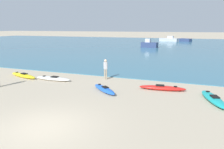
{
  "coord_description": "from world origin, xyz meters",
  "views": [
    {
      "loc": [
        5.81,
        -6.91,
        4.16
      ],
      "look_at": [
        -0.31,
        8.81,
        0.5
      ],
      "focal_mm": 35.0,
      "sensor_mm": 36.0,
      "label": 1
    }
  ],
  "objects_px": {
    "moored_boat_3": "(169,39)",
    "moored_boat_0": "(149,44)",
    "kayak_on_sand_1": "(23,75)",
    "kayak_on_sand_3": "(213,99)",
    "kayak_on_sand_2": "(53,79)",
    "kayak_on_sand_4": "(162,88)",
    "kayak_on_sand_0": "(104,89)",
    "person_near_waterline": "(106,68)",
    "moored_boat_2": "(185,40)"
  },
  "relations": [
    {
      "from": "moored_boat_3",
      "to": "moored_boat_0",
      "type": "bearing_deg",
      "value": -93.21
    },
    {
      "from": "kayak_on_sand_1",
      "to": "kayak_on_sand_3",
      "type": "xyz_separation_m",
      "value": [
        14.72,
        -0.99,
        0.01
      ]
    },
    {
      "from": "kayak_on_sand_2",
      "to": "moored_boat_3",
      "type": "distance_m",
      "value": 53.37
    },
    {
      "from": "kayak_on_sand_4",
      "to": "kayak_on_sand_0",
      "type": "bearing_deg",
      "value": -153.89
    },
    {
      "from": "kayak_on_sand_0",
      "to": "kayak_on_sand_3",
      "type": "relative_size",
      "value": 0.74
    },
    {
      "from": "kayak_on_sand_3",
      "to": "moored_boat_0",
      "type": "xyz_separation_m",
      "value": [
        -10.37,
        32.0,
        0.52
      ]
    },
    {
      "from": "kayak_on_sand_0",
      "to": "kayak_on_sand_2",
      "type": "bearing_deg",
      "value": 164.49
    },
    {
      "from": "kayak_on_sand_4",
      "to": "moored_boat_3",
      "type": "height_order",
      "value": "moored_boat_3"
    },
    {
      "from": "kayak_on_sand_2",
      "to": "kayak_on_sand_4",
      "type": "distance_m",
      "value": 8.6
    },
    {
      "from": "person_near_waterline",
      "to": "kayak_on_sand_1",
      "type": "bearing_deg",
      "value": -164.91
    },
    {
      "from": "kayak_on_sand_0",
      "to": "person_near_waterline",
      "type": "distance_m",
      "value": 3.58
    },
    {
      "from": "person_near_waterline",
      "to": "kayak_on_sand_2",
      "type": "bearing_deg",
      "value": -154.03
    },
    {
      "from": "person_near_waterline",
      "to": "kayak_on_sand_4",
      "type": "bearing_deg",
      "value": -17.68
    },
    {
      "from": "kayak_on_sand_3",
      "to": "kayak_on_sand_4",
      "type": "height_order",
      "value": "kayak_on_sand_3"
    },
    {
      "from": "moored_boat_0",
      "to": "kayak_on_sand_3",
      "type": "bearing_deg",
      "value": -72.04
    },
    {
      "from": "kayak_on_sand_1",
      "to": "moored_boat_0",
      "type": "height_order",
      "value": "moored_boat_0"
    },
    {
      "from": "kayak_on_sand_4",
      "to": "person_near_waterline",
      "type": "height_order",
      "value": "person_near_waterline"
    },
    {
      "from": "kayak_on_sand_4",
      "to": "moored_boat_3",
      "type": "bearing_deg",
      "value": 96.51
    },
    {
      "from": "kayak_on_sand_1",
      "to": "kayak_on_sand_4",
      "type": "xyz_separation_m",
      "value": [
        11.65,
        0.32,
        -0.0
      ]
    },
    {
      "from": "kayak_on_sand_1",
      "to": "moored_boat_2",
      "type": "xyz_separation_m",
      "value": [
        10.28,
        54.05,
        0.34
      ]
    },
    {
      "from": "kayak_on_sand_3",
      "to": "person_near_waterline",
      "type": "height_order",
      "value": "person_near_waterline"
    },
    {
      "from": "kayak_on_sand_4",
      "to": "person_near_waterline",
      "type": "relative_size",
      "value": 1.91
    },
    {
      "from": "kayak_on_sand_0",
      "to": "moored_boat_0",
      "type": "relative_size",
      "value": 0.71
    },
    {
      "from": "kayak_on_sand_0",
      "to": "moored_boat_0",
      "type": "distance_m",
      "value": 32.64
    },
    {
      "from": "kayak_on_sand_2",
      "to": "kayak_on_sand_4",
      "type": "bearing_deg",
      "value": 2.11
    },
    {
      "from": "person_near_waterline",
      "to": "moored_boat_2",
      "type": "bearing_deg",
      "value": 86.23
    },
    {
      "from": "kayak_on_sand_1",
      "to": "kayak_on_sand_4",
      "type": "relative_size",
      "value": 1.09
    },
    {
      "from": "kayak_on_sand_3",
      "to": "kayak_on_sand_4",
      "type": "xyz_separation_m",
      "value": [
        -3.07,
        1.31,
        -0.01
      ]
    },
    {
      "from": "kayak_on_sand_2",
      "to": "kayak_on_sand_3",
      "type": "height_order",
      "value": "kayak_on_sand_3"
    },
    {
      "from": "kayak_on_sand_1",
      "to": "kayak_on_sand_4",
      "type": "bearing_deg",
      "value": 1.56
    },
    {
      "from": "person_near_waterline",
      "to": "moored_boat_0",
      "type": "height_order",
      "value": "moored_boat_0"
    },
    {
      "from": "person_near_waterline",
      "to": "kayak_on_sand_0",
      "type": "bearing_deg",
      "value": -68.47
    },
    {
      "from": "kayak_on_sand_0",
      "to": "kayak_on_sand_3",
      "type": "height_order",
      "value": "kayak_on_sand_3"
    },
    {
      "from": "kayak_on_sand_3",
      "to": "moored_boat_2",
      "type": "bearing_deg",
      "value": 94.61
    },
    {
      "from": "kayak_on_sand_3",
      "to": "moored_boat_2",
      "type": "distance_m",
      "value": 55.22
    },
    {
      "from": "kayak_on_sand_2",
      "to": "kayak_on_sand_4",
      "type": "xyz_separation_m",
      "value": [
        8.59,
        0.32,
        0.02
      ]
    },
    {
      "from": "kayak_on_sand_0",
      "to": "kayak_on_sand_4",
      "type": "height_order",
      "value": "kayak_on_sand_0"
    },
    {
      "from": "kayak_on_sand_0",
      "to": "moored_boat_0",
      "type": "bearing_deg",
      "value": 96.66
    },
    {
      "from": "kayak_on_sand_4",
      "to": "moored_boat_3",
      "type": "distance_m",
      "value": 53.34
    },
    {
      "from": "kayak_on_sand_2",
      "to": "kayak_on_sand_3",
      "type": "bearing_deg",
      "value": -4.87
    },
    {
      "from": "kayak_on_sand_2",
      "to": "moored_boat_2",
      "type": "distance_m",
      "value": 54.53
    },
    {
      "from": "kayak_on_sand_0",
      "to": "kayak_on_sand_2",
      "type": "relative_size",
      "value": 0.77
    },
    {
      "from": "kayak_on_sand_2",
      "to": "moored_boat_3",
      "type": "relative_size",
      "value": 0.56
    },
    {
      "from": "person_near_waterline",
      "to": "moored_boat_3",
      "type": "bearing_deg",
      "value": 91.39
    },
    {
      "from": "kayak_on_sand_1",
      "to": "kayak_on_sand_0",
      "type": "bearing_deg",
      "value": -9.82
    },
    {
      "from": "kayak_on_sand_0",
      "to": "person_near_waterline",
      "type": "bearing_deg",
      "value": 111.53
    },
    {
      "from": "kayak_on_sand_1",
      "to": "moored_boat_0",
      "type": "relative_size",
      "value": 1.01
    },
    {
      "from": "kayak_on_sand_3",
      "to": "kayak_on_sand_4",
      "type": "bearing_deg",
      "value": 156.9
    },
    {
      "from": "person_near_waterline",
      "to": "moored_boat_0",
      "type": "xyz_separation_m",
      "value": [
        -2.5,
        29.16,
        -0.26
      ]
    },
    {
      "from": "moored_boat_0",
      "to": "kayak_on_sand_1",
      "type": "bearing_deg",
      "value": -97.98
    }
  ]
}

